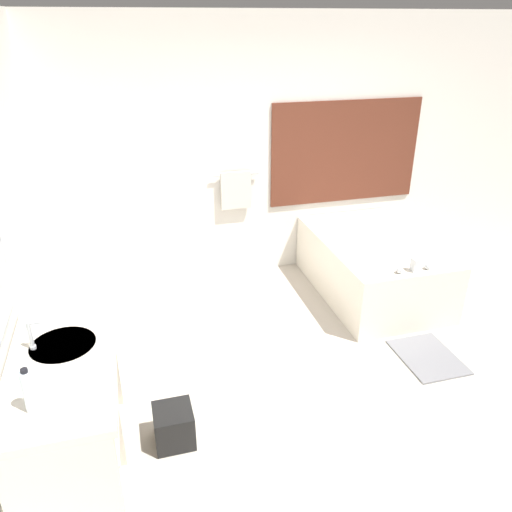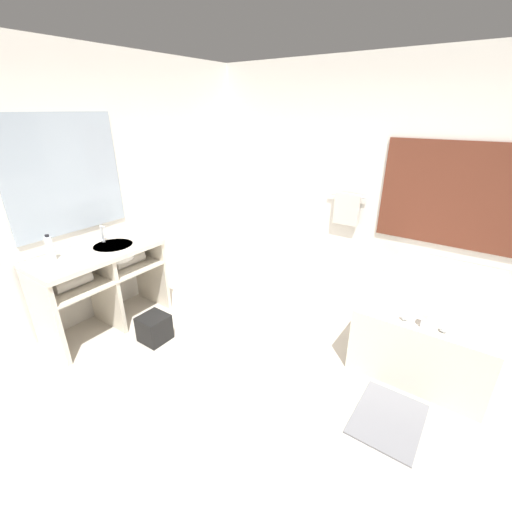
{
  "view_description": "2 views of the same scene",
  "coord_description": "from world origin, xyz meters",
  "views": [
    {
      "loc": [
        -1.44,
        -2.75,
        2.61
      ],
      "look_at": [
        -0.45,
        0.81,
        0.85
      ],
      "focal_mm": 35.0,
      "sensor_mm": 36.0,
      "label": 1
    },
    {
      "loc": [
        1.15,
        -1.89,
        2.13
      ],
      "look_at": [
        -0.6,
        0.61,
        0.81
      ],
      "focal_mm": 24.0,
      "sensor_mm": 36.0,
      "label": 2
    }
  ],
  "objects": [
    {
      "name": "vanity_counter",
      "position": [
        -1.89,
        -0.23,
        0.62
      ],
      "size": [
        0.59,
        1.22,
        0.86
      ],
      "color": "beige",
      "rests_on": "ground_plane"
    },
    {
      "name": "wall_back_with_blinds",
      "position": [
        0.03,
        2.23,
        1.35
      ],
      "size": [
        7.4,
        0.13,
        2.7
      ],
      "color": "white",
      "rests_on": "ground_plane"
    },
    {
      "name": "waste_bin",
      "position": [
        -1.3,
        -0.16,
        0.13
      ],
      "size": [
        0.26,
        0.26,
        0.27
      ],
      "color": "black",
      "rests_on": "ground_plane"
    },
    {
      "name": "ground_plane",
      "position": [
        0.0,
        0.0,
        0.0
      ],
      "size": [
        16.0,
        16.0,
        0.0
      ],
      "primitive_type": "plane",
      "color": "beige",
      "rests_on": "ground"
    },
    {
      "name": "bathtub",
      "position": [
        0.95,
        1.37,
        0.33
      ],
      "size": [
        1.05,
        1.64,
        0.72
      ],
      "color": "silver",
      "rests_on": "ground_plane"
    },
    {
      "name": "sink_faucet",
      "position": [
        -2.05,
        -0.08,
        0.95
      ],
      "size": [
        0.09,
        0.04,
        0.18
      ],
      "color": "silver",
      "rests_on": "vanity_counter"
    },
    {
      "name": "water_bottle_1",
      "position": [
        -1.99,
        -0.62,
        0.98
      ],
      "size": [
        0.06,
        0.06,
        0.25
      ],
      "color": "white",
      "rests_on": "vanity_counter"
    },
    {
      "name": "bath_mat",
      "position": [
        0.9,
        0.2,
        0.01
      ],
      "size": [
        0.47,
        0.6,
        0.02
      ],
      "color": "slate",
      "rests_on": "ground_plane"
    }
  ]
}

